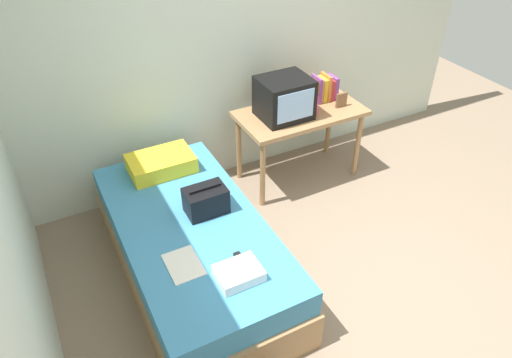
# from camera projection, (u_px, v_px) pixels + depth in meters

# --- Properties ---
(ground_plane) EXTENTS (8.00, 8.00, 0.00)m
(ground_plane) POSITION_uv_depth(u_px,v_px,m) (352.00, 302.00, 3.46)
(ground_plane) COLOR #84705B
(wall_back) EXTENTS (5.20, 0.10, 2.60)m
(wall_back) POSITION_uv_depth(u_px,v_px,m) (230.00, 42.00, 4.10)
(wall_back) COLOR silver
(wall_back) RESTS_ON ground
(bed) EXTENTS (1.00, 2.00, 0.53)m
(bed) POSITION_uv_depth(u_px,v_px,m) (193.00, 249.00, 3.53)
(bed) COLOR #9E754C
(bed) RESTS_ON ground
(desk) EXTENTS (1.16, 0.60, 0.72)m
(desk) POSITION_uv_depth(u_px,v_px,m) (300.00, 120.00, 4.35)
(desk) COLOR #9E754C
(desk) RESTS_ON ground
(tv) EXTENTS (0.44, 0.39, 0.36)m
(tv) POSITION_uv_depth(u_px,v_px,m) (284.00, 98.00, 4.11)
(tv) COLOR black
(tv) RESTS_ON desk
(water_bottle) EXTENTS (0.07, 0.07, 0.19)m
(water_bottle) POSITION_uv_depth(u_px,v_px,m) (314.00, 104.00, 4.20)
(water_bottle) COLOR #E53372
(water_bottle) RESTS_ON desk
(book_row) EXTENTS (0.25, 0.16, 0.25)m
(book_row) POSITION_uv_depth(u_px,v_px,m) (323.00, 89.00, 4.41)
(book_row) COLOR #CC7233
(book_row) RESTS_ON desk
(picture_frame) EXTENTS (0.11, 0.02, 0.14)m
(picture_frame) POSITION_uv_depth(u_px,v_px,m) (341.00, 100.00, 4.32)
(picture_frame) COLOR brown
(picture_frame) RESTS_ON desk
(pillow) EXTENTS (0.52, 0.34, 0.14)m
(pillow) POSITION_uv_depth(u_px,v_px,m) (161.00, 163.00, 3.84)
(pillow) COLOR yellow
(pillow) RESTS_ON bed
(handbag) EXTENTS (0.30, 0.20, 0.22)m
(handbag) POSITION_uv_depth(u_px,v_px,m) (206.00, 200.00, 3.41)
(handbag) COLOR black
(handbag) RESTS_ON bed
(magazine) EXTENTS (0.21, 0.29, 0.01)m
(magazine) POSITION_uv_depth(u_px,v_px,m) (184.00, 265.00, 3.04)
(magazine) COLOR white
(magazine) RESTS_ON bed
(remote_dark) EXTENTS (0.04, 0.16, 0.02)m
(remote_dark) POSITION_uv_depth(u_px,v_px,m) (241.00, 261.00, 3.06)
(remote_dark) COLOR black
(remote_dark) RESTS_ON bed
(folded_towel) EXTENTS (0.28, 0.22, 0.08)m
(folded_towel) POSITION_uv_depth(u_px,v_px,m) (239.00, 273.00, 2.94)
(folded_towel) COLOR white
(folded_towel) RESTS_ON bed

